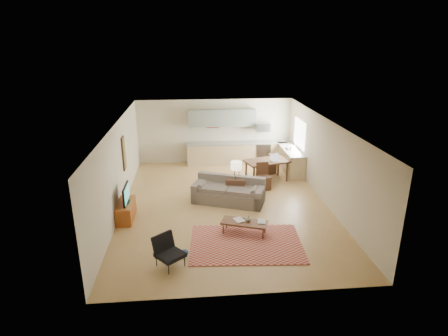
{
  "coord_description": "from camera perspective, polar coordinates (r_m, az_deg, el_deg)",
  "views": [
    {
      "loc": [
        -1.04,
        -10.98,
        5.1
      ],
      "look_at": [
        0.0,
        0.3,
        1.15
      ],
      "focal_mm": 30.0,
      "sensor_mm": 36.0,
      "label": 1
    }
  ],
  "objects": [
    {
      "name": "dining_chair_far",
      "position": [
        14.86,
        6.91,
        0.83
      ],
      "size": [
        0.56,
        0.57,
        0.89
      ],
      "primitive_type": null,
      "rotation": [
        0.0,
        0.0,
        3.54
      ],
      "color": "#3E2719",
      "rests_on": "floor"
    },
    {
      "name": "triptych",
      "position": [
        15.83,
        -1.76,
        7.01
      ],
      "size": [
        1.7,
        0.04,
        0.5
      ],
      "primitive_type": null,
      "color": "#F1E6C1",
      "rests_on": "room"
    },
    {
      "name": "sofa",
      "position": [
        12.14,
        0.7,
        -3.47
      ],
      "size": [
        2.59,
        1.81,
        0.83
      ],
      "primitive_type": null,
      "rotation": [
        0.0,
        0.0,
        -0.36
      ],
      "color": "#665B52",
      "rests_on": "floor"
    },
    {
      "name": "tv",
      "position": [
        11.29,
        -14.71,
        -3.86
      ],
      "size": [
        0.09,
        0.88,
        0.53
      ],
      "primitive_type": null,
      "color": "black",
      "rests_on": "tv_credenza"
    },
    {
      "name": "tv_credenza",
      "position": [
        11.51,
        -14.71,
        -6.29
      ],
      "size": [
        0.44,
        1.15,
        0.53
      ],
      "primitive_type": null,
      "color": "#904116",
      "rests_on": "floor"
    },
    {
      "name": "dining_chair_near",
      "position": [
        13.29,
        6.05,
        -1.26
      ],
      "size": [
        0.5,
        0.52,
        0.95
      ],
      "primitive_type": null,
      "rotation": [
        0.0,
        0.0,
        0.11
      ],
      "color": "#3E2719",
      "rests_on": "floor"
    },
    {
      "name": "kitchen_range",
      "position": [
        16.14,
        5.82,
        2.39
      ],
      "size": [
        0.62,
        0.62,
        0.9
      ],
      "primitive_type": "cube",
      "color": "#A5A8AD",
      "rests_on": "ground"
    },
    {
      "name": "rug",
      "position": [
        9.99,
        3.38,
        -11.43
      ],
      "size": [
        3.03,
        2.2,
        0.02
      ],
      "primitive_type": "cube",
      "rotation": [
        0.0,
        0.0,
        -0.07
      ],
      "color": "maroon",
      "rests_on": "floor"
    },
    {
      "name": "kitchen_counter_back",
      "position": [
        15.97,
        1.94,
        2.33
      ],
      "size": [
        4.26,
        0.64,
        0.92
      ],
      "primitive_type": null,
      "color": "tan",
      "rests_on": "ground"
    },
    {
      "name": "table_lamp",
      "position": [
        12.17,
        1.86,
        -0.28
      ],
      "size": [
        0.38,
        0.38,
        0.59
      ],
      "primitive_type": null,
      "rotation": [
        0.0,
        0.0,
        -0.06
      ],
      "color": "beige",
      "rests_on": "console_table"
    },
    {
      "name": "vase",
      "position": [
        10.27,
        3.73,
        -7.69
      ],
      "size": [
        0.19,
        0.19,
        0.17
      ],
      "primitive_type": "imported",
      "rotation": [
        0.0,
        0.0,
        -0.08
      ],
      "color": "black",
      "rests_on": "coffee_table"
    },
    {
      "name": "wall_art_left",
      "position": [
        12.58,
        -14.99,
        2.17
      ],
      "size": [
        0.06,
        0.42,
        1.1
      ],
      "primitive_type": null,
      "color": "olive",
      "rests_on": "room"
    },
    {
      "name": "book_a",
      "position": [
        10.28,
        1.69,
        -8.07
      ],
      "size": [
        0.44,
        0.47,
        0.03
      ],
      "primitive_type": "imported",
      "rotation": [
        0.0,
        0.0,
        0.35
      ],
      "color": "maroon",
      "rests_on": "coffee_table"
    },
    {
      "name": "console_table",
      "position": [
        12.41,
        1.83,
        -3.19
      ],
      "size": [
        0.72,
        0.56,
        0.74
      ],
      "primitive_type": null,
      "rotation": [
        0.0,
        0.0,
        -0.23
      ],
      "color": "#3E2719",
      "rests_on": "floor"
    },
    {
      "name": "kitchen_counter_right",
      "position": [
        15.25,
        10.08,
        1.21
      ],
      "size": [
        0.64,
        2.26,
        0.92
      ],
      "primitive_type": null,
      "color": "tan",
      "rests_on": "ground"
    },
    {
      "name": "coffee_table",
      "position": [
        10.37,
        3.1,
        -9.07
      ],
      "size": [
        1.34,
        0.9,
        0.38
      ],
      "primitive_type": null,
      "rotation": [
        0.0,
        0.0,
        -0.35
      ],
      "color": "#502E1B",
      "rests_on": "floor"
    },
    {
      "name": "room",
      "position": [
        11.65,
        0.14,
        0.44
      ],
      "size": [
        9.0,
        9.0,
        9.0
      ],
      "color": "#A9824B",
      "rests_on": "ground"
    },
    {
      "name": "laptop",
      "position": [
        13.89,
        7.94,
        1.56
      ],
      "size": [
        0.39,
        0.33,
        0.25
      ],
      "primitive_type": null,
      "rotation": [
        0.0,
        0.0,
        0.27
      ],
      "color": "#A5A8AD",
      "rests_on": "dining_table"
    },
    {
      "name": "book_b",
      "position": [
        10.31,
        5.14,
        -8.08
      ],
      "size": [
        0.33,
        0.37,
        0.02
      ],
      "primitive_type": "imported",
      "rotation": [
        0.0,
        0.0,
        -0.2
      ],
      "color": "navy",
      "rests_on": "coffee_table"
    },
    {
      "name": "kitchen_microwave",
      "position": [
        15.88,
        5.94,
        6.21
      ],
      "size": [
        0.62,
        0.4,
        0.35
      ],
      "primitive_type": "cube",
      "color": "#A5A8AD",
      "rests_on": "room"
    },
    {
      "name": "upper_cabinets",
      "position": [
        15.68,
        -0.26,
        7.65
      ],
      "size": [
        2.8,
        0.34,
        0.7
      ],
      "primitive_type": "cube",
      "color": "gray",
      "rests_on": "room"
    },
    {
      "name": "dining_table",
      "position": [
        14.09,
        6.5,
        -0.38
      ],
      "size": [
        1.77,
        1.31,
        0.8
      ],
      "primitive_type": null,
      "rotation": [
        0.0,
        0.0,
        0.28
      ],
      "color": "#3E2719",
      "rests_on": "floor"
    },
    {
      "name": "armchair",
      "position": [
        9.03,
        -8.23,
        -12.56
      ],
      "size": [
        0.93,
        0.93,
        0.75
      ],
      "primitive_type": null,
      "rotation": [
        0.0,
        0.0,
        0.7
      ],
      "color": "black",
      "rests_on": "floor"
    },
    {
      "name": "soap_bottle",
      "position": [
        15.08,
        9.82,
        3.23
      ],
      "size": [
        0.1,
        0.11,
        0.19
      ],
      "primitive_type": "imported",
      "rotation": [
        0.0,
        0.0,
        -0.1
      ],
      "color": "#F1E6C1",
      "rests_on": "kitchen_counter_right"
    },
    {
      "name": "window_right",
      "position": [
        15.04,
        11.43,
        5.19
      ],
      "size": [
        0.02,
        1.4,
        1.05
      ],
      "primitive_type": "cube",
      "color": "white",
      "rests_on": "room"
    }
  ]
}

